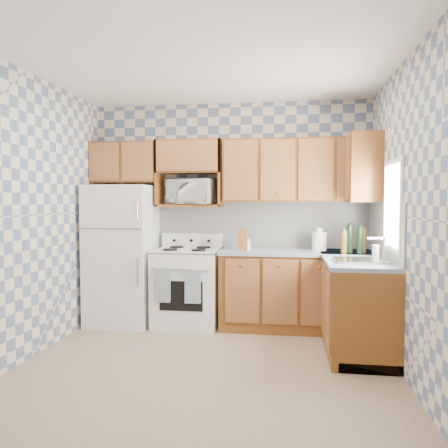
{
  "coord_description": "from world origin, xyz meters",
  "views": [
    {
      "loc": [
        0.7,
        -3.81,
        1.49
      ],
      "look_at": [
        0.05,
        0.75,
        1.25
      ],
      "focal_mm": 35.0,
      "sensor_mm": 36.0,
      "label": 1
    }
  ],
  "objects": [
    {
      "name": "microwave_shelf",
      "position": [
        -0.47,
        1.44,
        1.44
      ],
      "size": [
        0.8,
        0.33,
        0.03
      ],
      "primitive_type": "cube",
      "color": "brown",
      "rests_on": "back_wall"
    },
    {
      "name": "bottle_0",
      "position": [
        1.39,
        1.12,
        1.07
      ],
      "size": [
        0.07,
        0.07,
        0.31
      ],
      "primitive_type": "cylinder",
      "color": "black",
      "rests_on": "countertop_back"
    },
    {
      "name": "soap_bottle",
      "position": [
        1.51,
        0.33,
        1.01
      ],
      "size": [
        0.06,
        0.06,
        0.17
      ],
      "primitive_type": "cylinder",
      "color": "silver",
      "rests_on": "countertop_right"
    },
    {
      "name": "upper_cabinets_fridge",
      "position": [
        -1.29,
        1.44,
        1.97
      ],
      "size": [
        0.82,
        0.33,
        0.5
      ],
      "primitive_type": "cube",
      "color": "brown",
      "rests_on": "back_wall"
    },
    {
      "name": "sink",
      "position": [
        1.4,
        0.45,
        0.93
      ],
      "size": [
        0.48,
        0.4,
        0.03
      ],
      "primitive_type": "cube",
      "color": "#B7B7BC",
      "rests_on": "countertop_right"
    },
    {
      "name": "back_wall",
      "position": [
        0.0,
        1.6,
        1.35
      ],
      "size": [
        3.4,
        0.02,
        2.7
      ],
      "primitive_type": "cube",
      "color": "slate",
      "rests_on": "ground"
    },
    {
      "name": "bottle_2",
      "position": [
        1.54,
        1.16,
        1.05
      ],
      "size": [
        0.07,
        0.07,
        0.27
      ],
      "primitive_type": "cylinder",
      "color": "brown",
      "rests_on": "countertop_back"
    },
    {
      "name": "upper_cabinets_back",
      "position": [
        0.82,
        1.44,
        1.85
      ],
      "size": [
        1.75,
        0.33,
        0.74
      ],
      "primitive_type": "cube",
      "color": "brown",
      "rests_on": "back_wall"
    },
    {
      "name": "dish_towel_right",
      "position": [
        -0.33,
        0.93,
        0.54
      ],
      "size": [
        0.18,
        0.02,
        0.38
      ],
      "primitive_type": "cube",
      "color": "navy",
      "rests_on": "stove_body"
    },
    {
      "name": "window",
      "position": [
        1.69,
        0.45,
        1.45
      ],
      "size": [
        0.02,
        0.66,
        0.86
      ],
      "primitive_type": "cube",
      "color": "white",
      "rests_on": "right_wall"
    },
    {
      "name": "cooktop",
      "position": [
        -0.47,
        1.28,
        0.91
      ],
      "size": [
        0.76,
        0.65,
        0.02
      ],
      "primitive_type": "cube",
      "color": "silver",
      "rests_on": "stove_body"
    },
    {
      "name": "upper_cabinets_right",
      "position": [
        1.53,
        1.25,
        1.85
      ],
      "size": [
        0.33,
        0.7,
        0.74
      ],
      "primitive_type": "cube",
      "color": "brown",
      "rests_on": "right_wall"
    },
    {
      "name": "backsplash_right",
      "position": [
        1.69,
        0.8,
        1.2
      ],
      "size": [
        0.02,
        1.6,
        0.56
      ],
      "primitive_type": "cube",
      "color": "white",
      "rests_on": "right_wall"
    },
    {
      "name": "right_wall",
      "position": [
        1.7,
        0.0,
        1.35
      ],
      "size": [
        0.02,
        3.2,
        2.7
      ],
      "primitive_type": "cube",
      "color": "slate",
      "rests_on": "ground"
    },
    {
      "name": "refrigerator",
      "position": [
        -1.27,
        1.25,
        0.84
      ],
      "size": [
        0.75,
        0.7,
        1.68
      ],
      "primitive_type": "cube",
      "color": "white",
      "rests_on": "floor"
    },
    {
      "name": "backsplash_back",
      "position": [
        0.4,
        1.59,
        1.2
      ],
      "size": [
        2.6,
        0.02,
        0.56
      ],
      "primitive_type": "cube",
      "color": "white",
      "rests_on": "back_wall"
    },
    {
      "name": "base_cabinets_right",
      "position": [
        1.4,
        0.8,
        0.44
      ],
      "size": [
        0.6,
        1.6,
        0.88
      ],
      "primitive_type": "cube",
      "color": "brown",
      "rests_on": "floor"
    },
    {
      "name": "countertop_back",
      "position": [
        0.82,
        1.3,
        0.9
      ],
      "size": [
        1.77,
        0.63,
        0.04
      ],
      "primitive_type": "cube",
      "color": "slate",
      "rests_on": "base_cabinets_back"
    },
    {
      "name": "bottle_3",
      "position": [
        1.32,
        1.04,
        1.04
      ],
      "size": [
        0.07,
        0.07,
        0.25
      ],
      "primitive_type": "cylinder",
      "color": "brown",
      "rests_on": "countertop_back"
    },
    {
      "name": "countertop_right",
      "position": [
        1.4,
        0.8,
        0.9
      ],
      "size": [
        0.63,
        1.6,
        0.04
      ],
      "primitive_type": "cube",
      "color": "slate",
      "rests_on": "base_cabinets_right"
    },
    {
      "name": "floor",
      "position": [
        0.0,
        0.0,
        0.0
      ],
      "size": [
        3.4,
        3.4,
        0.0
      ],
      "primitive_type": "plane",
      "color": "#78644E",
      "rests_on": "ground"
    },
    {
      "name": "stove_body",
      "position": [
        -0.47,
        1.28,
        0.45
      ],
      "size": [
        0.76,
        0.65,
        0.9
      ],
      "primitive_type": "cube",
      "color": "white",
      "rests_on": "floor"
    },
    {
      "name": "backguard",
      "position": [
        -0.47,
        1.55,
        1.0
      ],
      "size": [
        0.76,
        0.08,
        0.17
      ],
      "primitive_type": "cube",
      "color": "white",
      "rests_on": "cooktop"
    },
    {
      "name": "base_cabinets_back",
      "position": [
        0.82,
        1.3,
        0.44
      ],
      "size": [
        1.75,
        0.6,
        0.88
      ],
      "primitive_type": "cube",
      "color": "brown",
      "rests_on": "floor"
    },
    {
      "name": "electric_kettle",
      "position": [
        1.08,
        1.34,
        1.03
      ],
      "size": [
        0.17,
        0.17,
        0.21
      ],
      "primitive_type": "cylinder",
      "color": "white",
      "rests_on": "countertop_back"
    },
    {
      "name": "bottle_1",
      "position": [
        1.49,
        1.06,
        1.06
      ],
      "size": [
        0.07,
        0.07,
        0.29
      ],
      "primitive_type": "cylinder",
      "color": "black",
      "rests_on": "countertop_back"
    },
    {
      "name": "knife_block",
      "position": [
        0.2,
        1.22,
        1.04
      ],
      "size": [
        0.11,
        0.11,
        0.25
      ],
      "primitive_type": "cube",
      "rotation": [
        0.0,
        0.0,
        -0.01
      ],
      "color": "brown",
      "rests_on": "countertop_back"
    },
    {
      "name": "food_containers",
      "position": [
        0.19,
        1.31,
        0.98
      ],
      "size": [
        0.19,
        0.19,
        0.13
      ],
      "primitive_type": null,
      "color": "silver",
      "rests_on": "countertop_back"
    },
    {
      "name": "dish_towel_left",
      "position": [
        -0.68,
        0.93,
        0.54
      ],
      "size": [
        0.18,
        0.02,
        0.38
      ],
      "primitive_type": "cube",
      "color": "navy",
      "rests_on": "stove_body"
    },
    {
      "name": "microwave",
      "position": [
        -0.44,
        1.46,
        1.6
      ],
      "size": [
        0.62,
        0.48,
        0.31
      ],
      "primitive_type": "imported",
      "rotation": [
        0.0,
        0.0,
        -0.21
      ],
      "color": "white",
      "rests_on": "microwave_shelf"
    }
  ]
}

